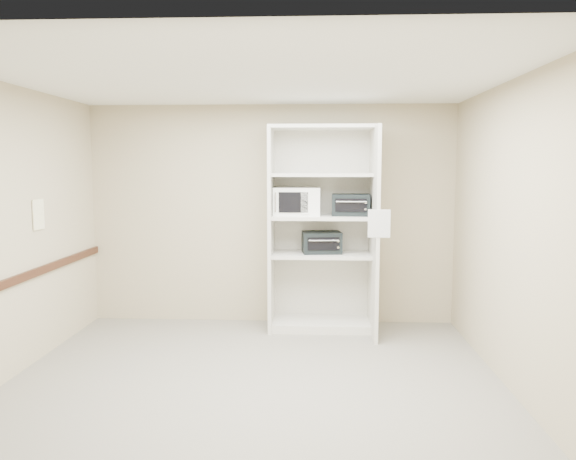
{
  "coord_description": "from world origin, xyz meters",
  "views": [
    {
      "loc": [
        0.54,
        -4.93,
        1.94
      ],
      "look_at": [
        0.24,
        1.36,
        1.23
      ],
      "focal_mm": 35.0,
      "sensor_mm": 36.0,
      "label": 1
    }
  ],
  "objects_px": {
    "microwave": "(297,201)",
    "toaster_oven_lower": "(322,242)",
    "shelving_unit": "(325,235)",
    "toaster_oven_upper": "(351,205)"
  },
  "relations": [
    {
      "from": "toaster_oven_lower",
      "to": "toaster_oven_upper",
      "type": "bearing_deg",
      "value": -6.14
    },
    {
      "from": "microwave",
      "to": "toaster_oven_upper",
      "type": "height_order",
      "value": "microwave"
    },
    {
      "from": "microwave",
      "to": "toaster_oven_lower",
      "type": "relative_size",
      "value": 1.21
    },
    {
      "from": "toaster_oven_lower",
      "to": "microwave",
      "type": "bearing_deg",
      "value": 168.79
    },
    {
      "from": "shelving_unit",
      "to": "toaster_oven_upper",
      "type": "xyz_separation_m",
      "value": [
        0.3,
        0.02,
        0.37
      ]
    },
    {
      "from": "toaster_oven_upper",
      "to": "microwave",
      "type": "bearing_deg",
      "value": -179.73
    },
    {
      "from": "shelving_unit",
      "to": "toaster_oven_lower",
      "type": "bearing_deg",
      "value": 161.74
    },
    {
      "from": "shelving_unit",
      "to": "toaster_oven_upper",
      "type": "bearing_deg",
      "value": 2.99
    },
    {
      "from": "shelving_unit",
      "to": "toaster_oven_upper",
      "type": "relative_size",
      "value": 5.49
    },
    {
      "from": "toaster_oven_lower",
      "to": "shelving_unit",
      "type": "bearing_deg",
      "value": -24.59
    }
  ]
}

